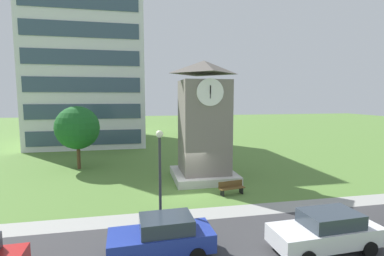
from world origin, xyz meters
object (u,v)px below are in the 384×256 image
at_px(clock_tower, 204,128).
at_px(tree_streetside, 77,128).
at_px(parked_car_white, 326,231).
at_px(park_bench, 231,188).
at_px(street_lamp, 160,167).
at_px(parked_car_blue, 162,236).

xyz_separation_m(clock_tower, tree_streetside, (-10.44, 5.34, -0.36)).
distance_m(clock_tower, tree_streetside, 11.73).
bearing_deg(tree_streetside, clock_tower, -27.11).
xyz_separation_m(clock_tower, parked_car_white, (2.59, -11.39, -3.27)).
distance_m(park_bench, tree_streetside, 15.06).
distance_m(clock_tower, parked_car_white, 12.13).
xyz_separation_m(street_lamp, parked_car_blue, (-0.15, -2.67, -2.27)).
xyz_separation_m(clock_tower, parked_car_blue, (-4.31, -10.50, -3.27)).
relative_size(clock_tower, street_lamp, 1.90).
xyz_separation_m(clock_tower, street_lamp, (-4.15, -7.83, -1.01)).
bearing_deg(tree_streetside, street_lamp, -64.50).
bearing_deg(park_bench, tree_streetside, 140.89).
bearing_deg(parked_car_white, tree_streetside, 127.89).
bearing_deg(street_lamp, park_bench, 37.35).
relative_size(street_lamp, parked_car_white, 1.04).
xyz_separation_m(street_lamp, parked_car_white, (6.74, -3.56, -2.26)).
height_order(clock_tower, park_bench, clock_tower).
distance_m(clock_tower, parked_car_blue, 11.81).
relative_size(park_bench, street_lamp, 0.38).
bearing_deg(clock_tower, street_lamp, -117.95).
height_order(clock_tower, tree_streetside, clock_tower).
distance_m(park_bench, street_lamp, 6.97).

